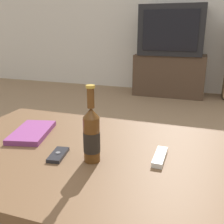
{
  "coord_description": "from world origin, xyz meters",
  "views": [
    {
      "loc": [
        0.39,
        -0.89,
        0.89
      ],
      "look_at": [
        0.01,
        0.23,
        0.51
      ],
      "focal_mm": 42.0,
      "sensor_mm": 36.0,
      "label": 1
    }
  ],
  "objects": [
    {
      "name": "coffee_table",
      "position": [
        0.0,
        0.0,
        0.36
      ],
      "size": [
        1.32,
        0.84,
        0.41
      ],
      "color": "brown",
      "rests_on": "ground_plane"
    },
    {
      "name": "cell_phone",
      "position": [
        -0.11,
        -0.08,
        0.42
      ],
      "size": [
        0.07,
        0.13,
        0.02
      ],
      "rotation": [
        0.0,
        0.0,
        0.16
      ],
      "color": "#232328",
      "rests_on": "coffee_table"
    },
    {
      "name": "remote_control",
      "position": [
        0.27,
        0.02,
        0.42
      ],
      "size": [
        0.04,
        0.15,
        0.02
      ],
      "rotation": [
        0.0,
        0.0,
        -0.01
      ],
      "color": "white",
      "rests_on": "coffee_table"
    },
    {
      "name": "tv_stand",
      "position": [
        -0.01,
        2.73,
        0.27
      ],
      "size": [
        0.93,
        0.43,
        0.55
      ],
      "color": "#4C3828",
      "rests_on": "ground_plane"
    },
    {
      "name": "table_book",
      "position": [
        -0.34,
        0.08,
        0.42
      ],
      "size": [
        0.21,
        0.29,
        0.02
      ],
      "rotation": [
        0.0,
        0.0,
        0.24
      ],
      "color": "#7F3875",
      "rests_on": "coffee_table"
    },
    {
      "name": "television",
      "position": [
        -0.01,
        2.73,
        0.86
      ],
      "size": [
        0.81,
        0.49,
        0.62
      ],
      "color": "black",
      "rests_on": "tv_stand"
    },
    {
      "name": "beer_bottle",
      "position": [
        0.03,
        -0.07,
        0.52
      ],
      "size": [
        0.06,
        0.06,
        0.29
      ],
      "color": "#563314",
      "rests_on": "coffee_table"
    }
  ]
}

